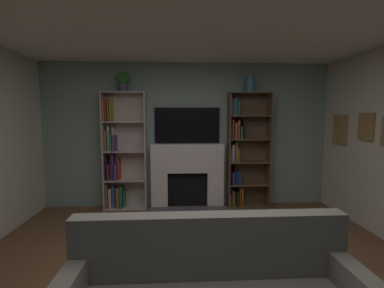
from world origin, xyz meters
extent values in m
cube|color=gray|center=(0.00, 2.64, 1.28)|extent=(5.18, 0.06, 2.55)
cube|color=olive|center=(2.51, 1.47, 1.47)|extent=(0.03, 0.33, 0.40)
cube|color=#436F4B|center=(2.50, 1.47, 1.47)|extent=(0.01, 0.27, 0.34)
cube|color=olive|center=(2.51, 2.09, 1.40)|extent=(0.03, 0.37, 0.49)
cube|color=slate|center=(2.50, 2.09, 1.40)|extent=(0.01, 0.31, 0.43)
cube|color=white|center=(-0.50, 2.51, 0.31)|extent=(0.29, 0.20, 0.62)
cube|color=white|center=(0.50, 2.51, 0.31)|extent=(0.29, 0.20, 0.62)
cube|color=white|center=(0.00, 2.51, 0.88)|extent=(1.28, 0.20, 0.51)
cube|color=black|center=(0.00, 2.57, 0.31)|extent=(0.71, 0.08, 0.62)
cube|color=#595157|center=(0.00, 2.26, 0.01)|extent=(1.38, 0.30, 0.03)
cube|color=black|center=(0.00, 2.58, 1.45)|extent=(1.14, 0.06, 0.63)
cube|color=beige|center=(-1.44, 2.47, 1.01)|extent=(0.02, 0.28, 2.03)
cube|color=beige|center=(-0.73, 2.47, 1.01)|extent=(0.02, 0.28, 2.03)
cube|color=beige|center=(-1.08, 2.60, 1.01)|extent=(0.73, 0.02, 2.03)
cube|color=beige|center=(-1.08, 2.47, 0.01)|extent=(0.70, 0.28, 0.02)
cube|color=brown|center=(-1.41, 2.49, 0.23)|extent=(0.03, 0.21, 0.43)
cube|color=beige|center=(-1.36, 2.50, 0.19)|extent=(0.04, 0.18, 0.34)
cube|color=#2B5682|center=(-1.30, 2.51, 0.21)|extent=(0.04, 0.16, 0.38)
cube|color=#622A7F|center=(-1.26, 2.50, 0.20)|extent=(0.03, 0.17, 0.36)
cube|color=olive|center=(-1.22, 2.49, 0.19)|extent=(0.04, 0.20, 0.35)
cube|color=#216546|center=(-1.16, 2.48, 0.21)|extent=(0.04, 0.21, 0.38)
cube|color=#287751|center=(-1.11, 2.51, 0.16)|extent=(0.03, 0.15, 0.28)
cube|color=beige|center=(-1.08, 2.47, 0.51)|extent=(0.70, 0.28, 0.02)
cube|color=black|center=(-1.41, 2.50, 0.72)|extent=(0.03, 0.18, 0.41)
cube|color=#533579|center=(-1.36, 2.47, 0.66)|extent=(0.02, 0.23, 0.29)
cube|color=#B7341E|center=(-1.32, 2.51, 0.66)|extent=(0.02, 0.17, 0.28)
cube|color=#4E2976|center=(-1.29, 2.50, 0.74)|extent=(0.03, 0.18, 0.44)
cube|color=#523F68|center=(-1.24, 2.48, 0.66)|extent=(0.04, 0.23, 0.28)
cube|color=#AF2C29|center=(-1.20, 2.50, 0.69)|extent=(0.03, 0.18, 0.36)
cube|color=beige|center=(-1.08, 2.47, 1.01)|extent=(0.70, 0.28, 0.02)
cube|color=#96583C|center=(-1.40, 2.51, 1.20)|extent=(0.04, 0.16, 0.35)
cube|color=beige|center=(-1.36, 2.50, 1.24)|extent=(0.02, 0.18, 0.43)
cube|color=#2E6C50|center=(-1.32, 2.49, 1.17)|extent=(0.04, 0.21, 0.29)
cube|color=beige|center=(-1.28, 2.51, 1.23)|extent=(0.02, 0.17, 0.41)
cube|color=#58306E|center=(-1.25, 2.48, 1.16)|extent=(0.03, 0.22, 0.27)
cube|color=beige|center=(-1.08, 2.47, 1.52)|extent=(0.70, 0.28, 0.02)
cube|color=#A67439|center=(-1.41, 2.48, 1.72)|extent=(0.02, 0.23, 0.38)
cube|color=#B32233|center=(-1.38, 2.48, 1.72)|extent=(0.03, 0.21, 0.38)
cube|color=olive|center=(-1.33, 2.48, 1.72)|extent=(0.02, 0.22, 0.39)
cube|color=olive|center=(-1.30, 2.48, 1.73)|extent=(0.02, 0.21, 0.41)
cube|color=beige|center=(-1.08, 2.47, 2.02)|extent=(0.70, 0.28, 0.02)
cube|color=brown|center=(0.73, 2.46, 1.01)|extent=(0.02, 0.30, 2.03)
cube|color=brown|center=(1.44, 2.46, 1.01)|extent=(0.02, 0.30, 2.03)
cube|color=brown|center=(1.08, 2.60, 1.01)|extent=(0.73, 0.02, 2.03)
cube|color=brown|center=(1.08, 2.46, 0.01)|extent=(0.70, 0.30, 0.02)
cube|color=olive|center=(0.76, 2.48, 0.13)|extent=(0.02, 0.21, 0.22)
cube|color=#593C6B|center=(0.79, 2.50, 0.16)|extent=(0.02, 0.18, 0.29)
cube|color=olive|center=(0.83, 2.51, 0.15)|extent=(0.04, 0.17, 0.26)
cube|color=black|center=(0.89, 2.47, 0.15)|extent=(0.04, 0.25, 0.27)
cube|color=red|center=(0.93, 2.47, 0.19)|extent=(0.02, 0.24, 0.34)
cube|color=olive|center=(0.97, 2.48, 0.18)|extent=(0.02, 0.23, 0.33)
cube|color=brown|center=(1.08, 2.46, 0.41)|extent=(0.70, 0.30, 0.02)
cube|color=black|center=(0.76, 2.48, 0.53)|extent=(0.03, 0.22, 0.23)
cube|color=#2D3C99|center=(0.80, 2.47, 0.52)|extent=(0.03, 0.25, 0.22)
cube|color=black|center=(0.83, 2.49, 0.58)|extent=(0.02, 0.20, 0.32)
cube|color=navy|center=(0.88, 2.50, 0.53)|extent=(0.04, 0.18, 0.23)
cube|color=#294C81|center=(0.91, 2.47, 0.52)|extent=(0.02, 0.23, 0.22)
cube|color=brown|center=(1.08, 2.46, 0.81)|extent=(0.70, 0.30, 0.02)
cube|color=#603E74|center=(0.76, 2.47, 0.93)|extent=(0.03, 0.24, 0.23)
cube|color=beige|center=(0.81, 2.50, 0.97)|extent=(0.04, 0.17, 0.30)
cube|color=brown|center=(0.86, 2.50, 0.99)|extent=(0.04, 0.19, 0.35)
cube|color=olive|center=(0.90, 2.50, 0.93)|extent=(0.03, 0.17, 0.23)
cube|color=brown|center=(1.08, 2.46, 1.22)|extent=(0.70, 0.30, 0.02)
cube|color=black|center=(0.76, 2.47, 1.35)|extent=(0.03, 0.25, 0.24)
cube|color=#B43720|center=(0.79, 2.48, 1.39)|extent=(0.02, 0.22, 0.33)
cube|color=brown|center=(0.84, 2.49, 1.36)|extent=(0.04, 0.20, 0.27)
cube|color=#AC3C29|center=(0.90, 2.50, 1.39)|extent=(0.03, 0.18, 0.32)
cube|color=#2D7A43|center=(0.95, 2.50, 1.33)|extent=(0.03, 0.18, 0.21)
cube|color=black|center=(0.98, 2.48, 1.40)|extent=(0.02, 0.21, 0.34)
cube|color=brown|center=(1.08, 2.46, 1.62)|extent=(0.70, 0.30, 0.02)
cube|color=navy|center=(0.76, 2.48, 1.77)|extent=(0.04, 0.23, 0.29)
cube|color=#3C813B|center=(0.81, 2.47, 1.78)|extent=(0.02, 0.23, 0.29)
cube|color=#2C4788|center=(0.84, 2.47, 1.78)|extent=(0.02, 0.24, 0.30)
cube|color=#306E3D|center=(0.89, 2.51, 1.75)|extent=(0.04, 0.17, 0.24)
cube|color=brown|center=(1.08, 2.46, 2.02)|extent=(0.70, 0.30, 0.02)
cylinder|color=#4C4851|center=(-1.08, 2.46, 2.10)|extent=(0.16, 0.16, 0.13)
sphere|color=#307628|center=(-1.08, 2.46, 2.25)|extent=(0.21, 0.21, 0.21)
cylinder|color=#426B99|center=(1.08, 2.46, 2.17)|extent=(0.16, 0.16, 0.28)
cylinder|color=#4C7F3F|center=(1.08, 2.46, 2.38)|extent=(0.01, 0.01, 0.14)
sphere|color=pink|center=(1.08, 2.46, 2.45)|extent=(0.04, 0.04, 0.04)
cylinder|color=#4C7F3F|center=(1.08, 2.43, 2.36)|extent=(0.01, 0.01, 0.11)
sphere|color=pink|center=(1.08, 2.43, 2.42)|extent=(0.05, 0.05, 0.05)
cube|color=slate|center=(0.06, -0.34, 0.65)|extent=(2.08, 0.17, 0.49)
camera|label=1|loc=(-0.19, -2.36, 1.64)|focal=26.05mm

